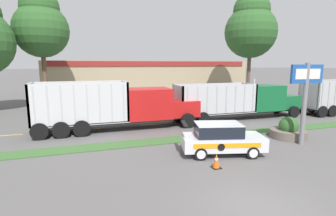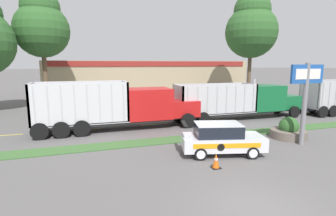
# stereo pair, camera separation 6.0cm
# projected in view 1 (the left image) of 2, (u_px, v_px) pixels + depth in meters

# --- Properties ---
(ground_plane) EXTENTS (600.00, 600.00, 0.00)m
(ground_plane) POSITION_uv_depth(u_px,v_px,m) (257.00, 207.00, 9.03)
(ground_plane) COLOR #5B5959
(grass_verge) EXTENTS (120.00, 1.45, 0.06)m
(grass_verge) POSITION_uv_depth(u_px,v_px,m) (174.00, 140.00, 17.02)
(grass_verge) COLOR #3D6633
(grass_verge) RESTS_ON ground_plane
(centre_line_2) EXTENTS (2.40, 0.14, 0.01)m
(centre_line_2) POSITION_uv_depth(u_px,v_px,m) (3.00, 136.00, 18.08)
(centre_line_2) COLOR yellow
(centre_line_2) RESTS_ON ground_plane
(centre_line_3) EXTENTS (2.40, 0.14, 0.01)m
(centre_line_3) POSITION_uv_depth(u_px,v_px,m) (85.00, 129.00, 19.76)
(centre_line_3) COLOR yellow
(centre_line_3) RESTS_ON ground_plane
(centre_line_4) EXTENTS (2.40, 0.14, 0.01)m
(centre_line_4) POSITION_uv_depth(u_px,v_px,m) (154.00, 124.00, 21.44)
(centre_line_4) COLOR yellow
(centre_line_4) RESTS_ON ground_plane
(centre_line_5) EXTENTS (2.40, 0.14, 0.01)m
(centre_line_5) POSITION_uv_depth(u_px,v_px,m) (213.00, 120.00, 23.11)
(centre_line_5) COLOR yellow
(centre_line_5) RESTS_ON ground_plane
(centre_line_6) EXTENTS (2.40, 0.14, 0.01)m
(centre_line_6) POSITION_uv_depth(u_px,v_px,m) (264.00, 116.00, 24.79)
(centre_line_6) COLOR yellow
(centre_line_6) RESTS_ON ground_plane
(centre_line_7) EXTENTS (2.40, 0.14, 0.01)m
(centre_line_7) POSITION_uv_depth(u_px,v_px,m) (309.00, 113.00, 26.47)
(centre_line_7) COLOR yellow
(centre_line_7) RESTS_ON ground_plane
(dump_truck_lead) EXTENTS (12.12, 2.56, 3.61)m
(dump_truck_lead) POSITION_uv_depth(u_px,v_px,m) (251.00, 101.00, 23.81)
(dump_truck_lead) COLOR black
(dump_truck_lead) RESTS_ON ground_plane
(dump_truck_mid) EXTENTS (12.24, 2.80, 3.63)m
(dump_truck_mid) POSITION_uv_depth(u_px,v_px,m) (133.00, 107.00, 19.92)
(dump_truck_mid) COLOR black
(dump_truck_mid) RESTS_ON ground_plane
(rally_car) EXTENTS (4.72, 2.87, 1.76)m
(rally_car) POSITION_uv_depth(u_px,v_px,m) (221.00, 138.00, 14.27)
(rally_car) COLOR silver
(rally_car) RESTS_ON ground_plane
(store_sign_post) EXTENTS (2.29, 0.28, 4.96)m
(store_sign_post) POSITION_uv_depth(u_px,v_px,m) (306.00, 89.00, 15.55)
(store_sign_post) COLOR gray
(store_sign_post) RESTS_ON ground_plane
(stone_planter) EXTENTS (2.30, 2.30, 1.43)m
(stone_planter) POSITION_uv_depth(u_px,v_px,m) (288.00, 131.00, 17.49)
(stone_planter) COLOR #6B6056
(stone_planter) RESTS_ON ground_plane
(traffic_cone) EXTENTS (0.42, 0.42, 0.71)m
(traffic_cone) POSITION_uv_depth(u_px,v_px,m) (216.00, 161.00, 12.41)
(traffic_cone) COLOR black
(traffic_cone) RESTS_ON ground_plane
(store_building_backdrop) EXTENTS (33.18, 12.10, 5.38)m
(store_building_backdrop) POSITION_uv_depth(u_px,v_px,m) (146.00, 76.00, 46.90)
(store_building_backdrop) COLOR tan
(store_building_backdrop) RESTS_ON ground_plane
(tree_behind_centre) EXTENTS (6.18, 6.18, 13.35)m
(tree_behind_centre) POSITION_uv_depth(u_px,v_px,m) (41.00, 25.00, 29.99)
(tree_behind_centre) COLOR brown
(tree_behind_centre) RESTS_ON ground_plane
(tree_behind_far_right) EXTENTS (6.97, 6.97, 14.39)m
(tree_behind_far_right) POSITION_uv_depth(u_px,v_px,m) (251.00, 27.00, 35.38)
(tree_behind_far_right) COLOR brown
(tree_behind_far_right) RESTS_ON ground_plane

